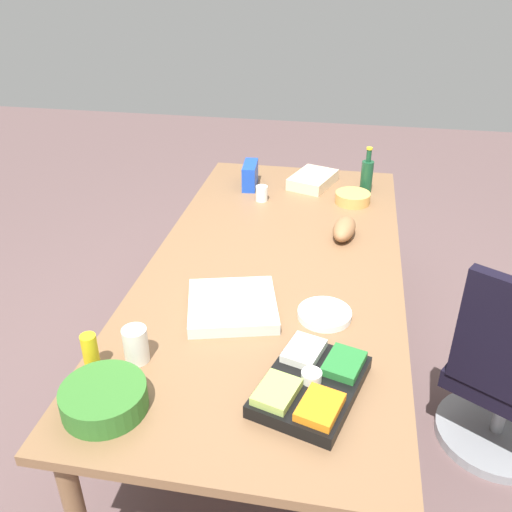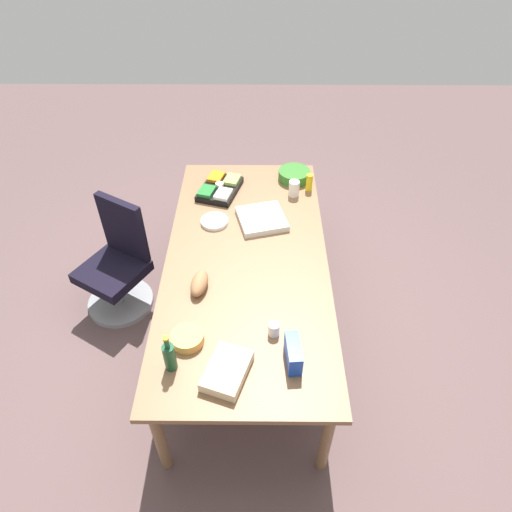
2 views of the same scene
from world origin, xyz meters
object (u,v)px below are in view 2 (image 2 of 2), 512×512
Objects in this scene: conference_table at (247,263)px; paper_plate_stack at (214,221)px; wine_bottle at (169,356)px; sheet_cake at (227,371)px; pizza_box at (262,219)px; chip_bag_blue at (293,353)px; chip_bowl at (187,338)px; mayo_jar at (294,188)px; mustard_bottle at (309,182)px; salad_bowl at (294,175)px; office_chair at (118,270)px; bread_loaf at (199,283)px; veggie_tray at (220,188)px; paper_cup at (274,329)px.

paper_plate_stack is at bearing -147.02° from conference_table.
conference_table is 9.12× the size of wine_bottle.
conference_table is 8.00× the size of sheet_cake.
pizza_box is at bearing 93.42° from paper_plate_stack.
wine_bottle is 1.28× the size of chip_bag_blue.
pizza_box is 1.28m from chip_bowl.
chip_bag_blue is (1.69, -0.10, 0.01)m from mayo_jar.
wine_bottle is at bearing -6.40° from paper_plate_stack.
pizza_box is at bearing -42.65° from mustard_bottle.
mustard_bottle reaches higher than salad_bowl.
pizza_box reaches higher than conference_table.
chip_bag_blue is (1.15, 1.38, 0.46)m from office_chair.
mustard_bottle reaches higher than bread_loaf.
veggie_tray is 0.78m from mustard_bottle.
wine_bottle is at bearing -5.31° from veggie_tray.
wine_bottle is (0.94, -0.42, 0.17)m from conference_table.
wine_bottle reaches higher than mustard_bottle.
sheet_cake is at bearing -5.12° from conference_table.
paper_plate_stack is (-1.11, -0.45, -0.03)m from paper_cup.
salad_bowl is at bearing 172.83° from paper_cup.
conference_table is at bearing 156.18° from wine_bottle.
paper_plate_stack is (-0.16, 0.82, 0.40)m from office_chair.
wine_bottle is at bearing -22.47° from salad_bowl.
conference_table is at bearing 155.66° from chip_bowl.
wine_bottle reaches higher than sheet_cake.
pizza_box is 1.50× the size of bread_loaf.
office_chair is 4.47× the size of chip_bag_blue.
chip_bowl is (-0.23, -0.25, -0.00)m from sheet_cake.
paper_cup is at bearing 15.81° from veggie_tray.
office_chair reaches higher than mustard_bottle.
sheet_cake is at bearing 7.19° from paper_plate_stack.
paper_cup is 0.32× the size of salad_bowl.
wine_bottle is 0.66m from paper_cup.
chip_bag_blue reaches higher than paper_plate_stack.
bread_loaf is 1.09× the size of chip_bag_blue.
office_chair reaches higher than pizza_box.
paper_cup is at bearing -151.61° from chip_bag_blue.
mustard_bottle is at bearing 161.78° from sheet_cake.
chip_bag_blue is (-0.09, 0.38, 0.04)m from sheet_cake.
sheet_cake reaches higher than chip_bowl.
bread_loaf is at bearing -161.79° from sheet_cake.
paper_cup is 0.18× the size of veggie_tray.
salad_bowl is (-0.79, 1.49, 0.43)m from office_chair.
bread_loaf is 0.45m from chip_bowl.
sheet_cake is at bearing -15.02° from mayo_jar.
pizza_box is 1.64× the size of paper_plate_stack.
pizza_box is (-0.18, 1.20, 0.41)m from office_chair.
pizza_box is 1.12× the size of sheet_cake.
chip_bowl is (-0.18, 0.07, -0.08)m from wine_bottle.
veggie_tray is 2.40× the size of chip_bowl.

